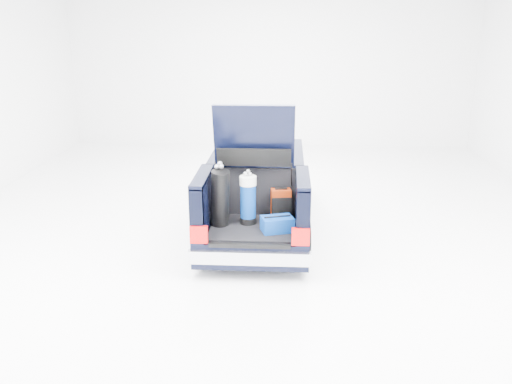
# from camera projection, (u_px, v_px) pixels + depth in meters

# --- Properties ---
(ground) EXTENTS (14.00, 14.00, 0.00)m
(ground) POSITION_uv_depth(u_px,v_px,m) (258.00, 227.00, 10.10)
(ground) COLOR white
(ground) RESTS_ON ground
(car) EXTENTS (1.87, 4.65, 2.47)m
(car) POSITION_uv_depth(u_px,v_px,m) (258.00, 191.00, 10.00)
(car) COLOR black
(car) RESTS_ON ground
(red_suitcase) EXTENTS (0.34, 0.25, 0.52)m
(red_suitcase) POSITION_uv_depth(u_px,v_px,m) (281.00, 204.00, 8.79)
(red_suitcase) COLOR #6A1A03
(red_suitcase) RESTS_ON car
(black_golf_bag) EXTENTS (0.42, 0.49, 1.04)m
(black_golf_bag) POSITION_uv_depth(u_px,v_px,m) (220.00, 198.00, 8.39)
(black_golf_bag) COLOR black
(black_golf_bag) RESTS_ON car
(blue_golf_bag) EXTENTS (0.33, 0.33, 0.88)m
(blue_golf_bag) POSITION_uv_depth(u_px,v_px,m) (248.00, 199.00, 8.53)
(blue_golf_bag) COLOR black
(blue_golf_bag) RESTS_ON car
(blue_duffel) EXTENTS (0.54, 0.43, 0.25)m
(blue_duffel) POSITION_uv_depth(u_px,v_px,m) (277.00, 224.00, 8.29)
(blue_duffel) COLOR navy
(blue_duffel) RESTS_ON car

